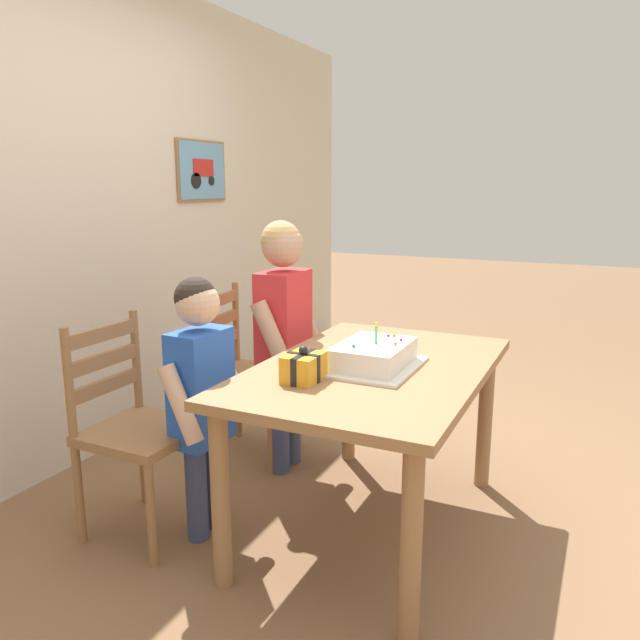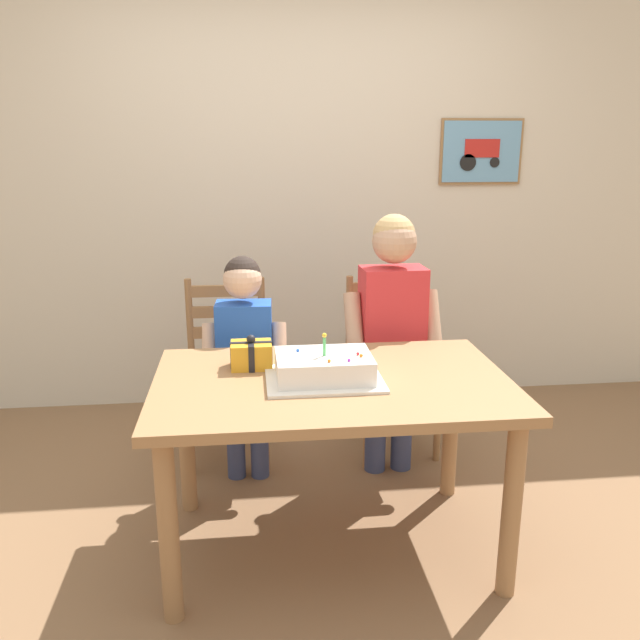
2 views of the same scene
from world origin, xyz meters
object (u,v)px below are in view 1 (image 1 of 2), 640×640
(gift_box_red_large, at_px, (304,367))
(chair_left, at_px, (135,427))
(dining_table, at_px, (373,389))
(chair_right, at_px, (245,372))
(child_older, at_px, (284,322))
(birthday_cake, at_px, (373,356))
(child_younger, at_px, (201,382))

(gift_box_red_large, bearing_deg, chair_left, 99.99)
(chair_left, bearing_deg, dining_table, -64.23)
(gift_box_red_large, xyz_separation_m, chair_right, (0.73, 0.73, -0.32))
(chair_left, xyz_separation_m, child_older, (0.80, -0.28, 0.32))
(dining_table, relative_size, birthday_cake, 3.10)
(birthday_cake, xyz_separation_m, child_younger, (-0.30, 0.63, -0.11))
(birthday_cake, bearing_deg, dining_table, 18.07)
(birthday_cake, xyz_separation_m, child_older, (0.40, 0.63, 0.00))
(birthday_cake, distance_m, chair_left, 1.04)
(birthday_cake, bearing_deg, child_older, 57.45)
(dining_table, xyz_separation_m, chair_left, (-0.43, 0.90, -0.17))
(dining_table, height_order, chair_left, chair_left)
(dining_table, bearing_deg, gift_box_red_large, 151.10)
(chair_right, bearing_deg, chair_left, 179.99)
(child_older, bearing_deg, chair_right, 77.79)
(gift_box_red_large, xyz_separation_m, child_younger, (-0.03, 0.45, -0.11))
(child_younger, bearing_deg, child_older, -0.03)
(child_younger, bearing_deg, chair_left, 109.59)
(child_older, bearing_deg, chair_left, 160.98)
(chair_right, xyz_separation_m, child_older, (-0.06, -0.28, 0.32))
(child_younger, bearing_deg, chair_right, 19.86)
(gift_box_red_large, bearing_deg, chair_right, 44.78)
(dining_table, xyz_separation_m, child_older, (0.37, 0.62, 0.15))
(dining_table, distance_m, child_younger, 0.71)
(chair_right, relative_size, child_younger, 0.83)
(chair_left, height_order, chair_right, same)
(gift_box_red_large, bearing_deg, child_younger, 93.80)
(dining_table, height_order, chair_right, chair_right)
(child_older, bearing_deg, dining_table, -120.80)
(chair_left, xyz_separation_m, chair_right, (0.86, -0.00, 0.00))
(gift_box_red_large, relative_size, child_older, 0.13)
(chair_right, bearing_deg, dining_table, -115.59)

